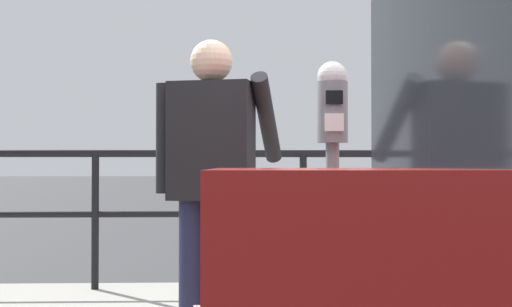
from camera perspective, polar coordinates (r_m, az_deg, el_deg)
parking_meter at (r=3.61m, az=6.29°, el=0.43°), size 0.16×0.17×1.55m
pedestrian_at_meter at (r=3.66m, az=-3.66°, el=-1.87°), size 0.70×0.52×1.67m
background_railing at (r=5.78m, az=3.90°, el=-3.08°), size 24.06×0.06×1.14m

